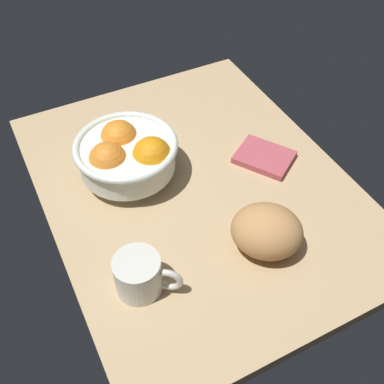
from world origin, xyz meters
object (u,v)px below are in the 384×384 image
at_px(bread_loaf, 267,231).
at_px(fruit_bowl, 127,154).
at_px(mug, 140,275).
at_px(napkin_folded, 265,158).

bearing_deg(bread_loaf, fruit_bowl, 28.12).
xyz_separation_m(fruit_bowl, mug, (-0.28, 0.09, -0.03)).
bearing_deg(fruit_bowl, napkin_folded, -108.40).
height_order(fruit_bowl, mug, fruit_bowl).
xyz_separation_m(bread_loaf, napkin_folded, (0.21, -0.14, -0.04)).
bearing_deg(mug, bread_loaf, -95.57).
xyz_separation_m(fruit_bowl, bread_loaf, (-0.31, -0.16, -0.02)).
bearing_deg(fruit_bowl, mug, 162.42).
relative_size(fruit_bowl, bread_loaf, 1.64).
bearing_deg(mug, napkin_folded, -64.95).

